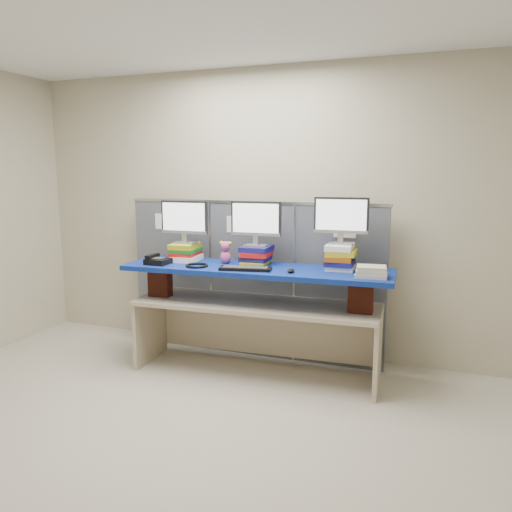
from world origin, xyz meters
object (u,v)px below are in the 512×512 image
at_px(blue_board, 256,270).
at_px(monitor_right, 341,218).
at_px(keyboard, 245,269).
at_px(monitor_left, 184,219).
at_px(monitor_center, 256,221).
at_px(desk_phone, 157,261).
at_px(desk, 256,317).

height_order(blue_board, monitor_right, monitor_right).
height_order(blue_board, keyboard, keyboard).
bearing_deg(monitor_left, blue_board, -9.15).
bearing_deg(monitor_right, monitor_left, -180.00).
xyz_separation_m(monitor_center, desk_phone, (-0.85, -0.28, -0.36)).
relative_size(monitor_left, desk_phone, 2.27).
distance_m(desk, blue_board, 0.43).
height_order(desk, monitor_left, monitor_left).
bearing_deg(desk_phone, monitor_left, 59.11).
bearing_deg(monitor_right, desk, -170.59).
xyz_separation_m(desk, blue_board, (0.00, 0.00, 0.43)).
distance_m(monitor_right, desk_phone, 1.68).
xyz_separation_m(monitor_right, keyboard, (-0.75, -0.30, -0.43)).
bearing_deg(monitor_right, monitor_center, -180.00).
height_order(monitor_left, monitor_right, monitor_right).
bearing_deg(monitor_left, keyboard, -21.06).
height_order(monitor_left, keyboard, monitor_left).
bearing_deg(keyboard, monitor_left, 150.98).
distance_m(desk, monitor_right, 1.15).
height_order(blue_board, desk_phone, desk_phone).
xyz_separation_m(monitor_left, keyboard, (0.70, -0.23, -0.37)).
bearing_deg(desk, desk_phone, -172.23).
bearing_deg(desk_phone, desk, 11.11).
bearing_deg(blue_board, monitor_left, 170.85).
distance_m(desk, keyboard, 0.49).
xyz_separation_m(desk, keyboard, (-0.04, -0.15, 0.46)).
bearing_deg(keyboard, monitor_right, 11.14).
bearing_deg(monitor_left, monitor_right, 0.00).
bearing_deg(monitor_center, desk_phone, -164.36).
height_order(monitor_right, keyboard, monitor_right).
bearing_deg(monitor_center, blue_board, -72.30).
height_order(monitor_center, keyboard, monitor_center).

